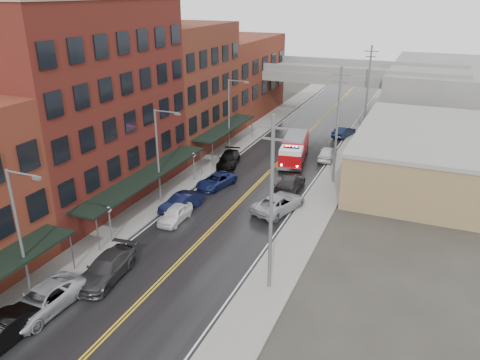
% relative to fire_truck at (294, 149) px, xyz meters
% --- Properties ---
extents(road, '(11.00, 160.00, 0.02)m').
position_rel_fire_truck_xyz_m(road, '(-1.55, -9.80, -1.60)').
color(road, black).
rests_on(road, ground).
extents(sidewalk_left, '(3.00, 160.00, 0.15)m').
position_rel_fire_truck_xyz_m(sidewalk_left, '(-8.85, -9.80, -1.54)').
color(sidewalk_left, slate).
rests_on(sidewalk_left, ground).
extents(sidewalk_right, '(3.00, 160.00, 0.15)m').
position_rel_fire_truck_xyz_m(sidewalk_right, '(5.75, -9.80, -1.54)').
color(sidewalk_right, slate).
rests_on(sidewalk_right, ground).
extents(curb_left, '(0.30, 160.00, 0.15)m').
position_rel_fire_truck_xyz_m(curb_left, '(-7.20, -9.80, -1.54)').
color(curb_left, gray).
rests_on(curb_left, ground).
extents(curb_right, '(0.30, 160.00, 0.15)m').
position_rel_fire_truck_xyz_m(curb_right, '(4.10, -9.80, -1.54)').
color(curb_right, gray).
rests_on(curb_right, ground).
extents(brick_building_b, '(9.00, 20.00, 18.00)m').
position_rel_fire_truck_xyz_m(brick_building_b, '(-14.85, -16.80, 7.39)').
color(brick_building_b, '#501815').
rests_on(brick_building_b, ground).
extents(brick_building_c, '(9.00, 15.00, 15.00)m').
position_rel_fire_truck_xyz_m(brick_building_c, '(-14.85, 0.70, 5.89)').
color(brick_building_c, brown).
rests_on(brick_building_c, ground).
extents(brick_building_far, '(9.00, 20.00, 12.00)m').
position_rel_fire_truck_xyz_m(brick_building_far, '(-14.85, 18.20, 4.39)').
color(brick_building_far, brown).
rests_on(brick_building_far, ground).
extents(tan_building, '(14.00, 22.00, 5.00)m').
position_rel_fire_truck_xyz_m(tan_building, '(14.45, 0.20, 0.89)').
color(tan_building, olive).
rests_on(tan_building, ground).
extents(right_far_block, '(18.00, 30.00, 8.00)m').
position_rel_fire_truck_xyz_m(right_far_block, '(16.45, 30.20, 2.39)').
color(right_far_block, slate).
rests_on(right_far_block, ground).
extents(awning_1, '(2.60, 18.00, 3.09)m').
position_rel_fire_truck_xyz_m(awning_1, '(-9.05, -16.80, 1.38)').
color(awning_1, black).
rests_on(awning_1, ground).
extents(awning_2, '(2.60, 13.00, 3.09)m').
position_rel_fire_truck_xyz_m(awning_2, '(-9.04, 0.70, 1.37)').
color(awning_2, black).
rests_on(awning_2, ground).
extents(globe_lamp_1, '(0.44, 0.44, 3.12)m').
position_rel_fire_truck_xyz_m(globe_lamp_1, '(-7.95, -23.80, 0.70)').
color(globe_lamp_1, '#59595B').
rests_on(globe_lamp_1, ground).
extents(globe_lamp_2, '(0.44, 0.44, 3.12)m').
position_rel_fire_truck_xyz_m(globe_lamp_2, '(-7.95, -9.80, 0.70)').
color(globe_lamp_2, '#59595B').
rests_on(globe_lamp_2, ground).
extents(street_lamp_0, '(2.64, 0.22, 9.00)m').
position_rel_fire_truck_xyz_m(street_lamp_0, '(-8.10, -31.80, 3.57)').
color(street_lamp_0, '#59595B').
rests_on(street_lamp_0, ground).
extents(street_lamp_1, '(2.64, 0.22, 9.00)m').
position_rel_fire_truck_xyz_m(street_lamp_1, '(-8.10, -15.80, 3.57)').
color(street_lamp_1, '#59595B').
rests_on(street_lamp_1, ground).
extents(street_lamp_2, '(2.64, 0.22, 9.00)m').
position_rel_fire_truck_xyz_m(street_lamp_2, '(-8.10, 0.20, 3.57)').
color(street_lamp_2, '#59595B').
rests_on(street_lamp_2, ground).
extents(utility_pole_0, '(1.80, 0.24, 12.00)m').
position_rel_fire_truck_xyz_m(utility_pole_0, '(5.65, -24.80, 4.69)').
color(utility_pole_0, '#59595B').
rests_on(utility_pole_0, ground).
extents(utility_pole_1, '(1.80, 0.24, 12.00)m').
position_rel_fire_truck_xyz_m(utility_pole_1, '(5.65, -4.80, 4.69)').
color(utility_pole_1, '#59595B').
rests_on(utility_pole_1, ground).
extents(utility_pole_2, '(1.80, 0.24, 12.00)m').
position_rel_fire_truck_xyz_m(utility_pole_2, '(5.65, 15.20, 4.69)').
color(utility_pole_2, '#59595B').
rests_on(utility_pole_2, ground).
extents(overpass, '(40.00, 10.00, 7.50)m').
position_rel_fire_truck_xyz_m(overpass, '(-1.55, 22.20, 4.37)').
color(overpass, slate).
rests_on(overpass, ground).
extents(fire_truck, '(4.28, 8.46, 2.97)m').
position_rel_fire_truck_xyz_m(fire_truck, '(0.00, 0.00, 0.00)').
color(fire_truck, '#A1070C').
rests_on(fire_truck, ground).
extents(parked_car_left_2, '(2.91, 5.87, 1.60)m').
position_rel_fire_truck_xyz_m(parked_car_left_2, '(-6.55, -32.57, -0.81)').
color(parked_car_left_2, '#9D9EA5').
rests_on(parked_car_left_2, ground).
extents(parked_car_left_3, '(2.83, 5.81, 1.63)m').
position_rel_fire_truck_xyz_m(parked_car_left_3, '(-5.16, -28.07, -0.80)').
color(parked_car_left_3, '#2A292C').
rests_on(parked_car_left_3, ground).
extents(parked_car_left_4, '(1.72, 4.14, 1.40)m').
position_rel_fire_truck_xyz_m(parked_car_left_4, '(-5.15, -18.60, -0.91)').
color(parked_car_left_4, white).
rests_on(parked_car_left_4, ground).
extents(parked_car_left_5, '(2.75, 4.82, 1.50)m').
position_rel_fire_truck_xyz_m(parked_car_left_5, '(-5.75, -16.47, -0.86)').
color(parked_car_left_5, black).
rests_on(parked_car_left_5, ground).
extents(parked_car_left_6, '(3.31, 5.19, 1.33)m').
position_rel_fire_truck_xyz_m(parked_car_left_6, '(-5.15, -10.33, -0.94)').
color(parked_car_left_6, '#141E4D').
rests_on(parked_car_left_6, ground).
extents(parked_car_left_7, '(3.17, 5.48, 1.49)m').
position_rel_fire_truck_xyz_m(parked_car_left_7, '(-6.55, -4.07, -0.86)').
color(parked_car_left_7, black).
rests_on(parked_car_left_7, ground).
extents(parked_car_right_0, '(4.34, 6.36, 1.62)m').
position_rel_fire_truck_xyz_m(parked_car_right_0, '(2.51, -13.22, -0.80)').
color(parked_car_right_0, '#9EA1A6').
rests_on(parked_car_right_0, ground).
extents(parked_car_right_1, '(2.39, 5.49, 1.57)m').
position_rel_fire_truck_xyz_m(parked_car_right_1, '(2.05, -8.30, -0.82)').
color(parked_car_right_1, '#242426').
rests_on(parked_car_right_1, ground).
extents(parked_car_right_2, '(2.17, 4.73, 1.57)m').
position_rel_fire_truck_xyz_m(parked_car_right_2, '(3.45, 2.27, -0.83)').
color(parked_car_right_2, silver).
rests_on(parked_car_right_2, ground).
extents(parked_car_right_3, '(2.64, 4.67, 1.46)m').
position_rel_fire_truck_xyz_m(parked_car_right_3, '(3.45, 12.25, -0.88)').
color(parked_car_right_3, black).
rests_on(parked_car_right_3, ground).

